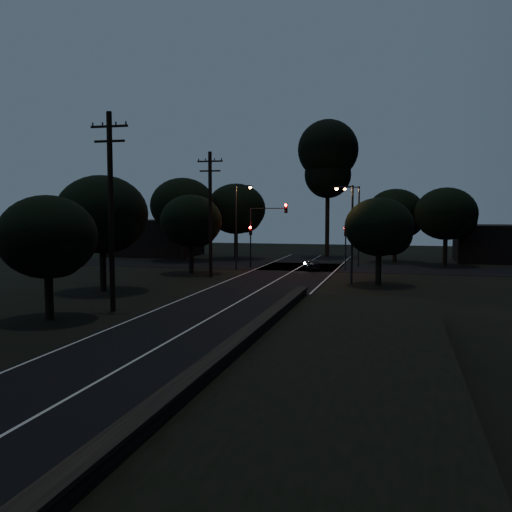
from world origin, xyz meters
The scene contains 23 objects.
ground centered at (0.00, 0.00, 0.00)m, with size 160.00×160.00×0.00m, color black.
road_surface centered at (0.00, 31.12, 0.01)m, with size 60.00×70.00×0.03m.
retaining_wall centered at (7.74, 3.00, 0.62)m, with size 6.93×26.00×1.60m.
utility_pole_mid centered at (-6.00, 15.00, 5.74)m, with size 2.20×0.30×11.00m.
utility_pole_far centered at (-6.00, 32.00, 5.48)m, with size 2.20×0.30×10.50m.
tree_left_b centered at (-7.82, 11.90, 4.16)m, with size 5.04×5.04×6.41m.
tree_left_c centered at (-10.27, 21.87, 5.20)m, with size 6.37×6.37×8.05m.
tree_left_d centered at (-8.31, 33.89, 4.53)m, with size 5.51×5.51×7.00m.
tree_far_nw centered at (-8.76, 49.86, 5.63)m, with size 6.87×6.87×8.70m.
tree_far_w centered at (-13.74, 45.85, 5.99)m, with size 7.22×7.22×9.21m.
tree_far_ne centered at (9.22, 49.87, 5.13)m, with size 6.27×6.27×7.93m.
tree_far_e centered at (14.22, 46.87, 5.13)m, with size 6.24×6.24×7.92m.
tree_right_a centered at (8.18, 29.90, 4.26)m, with size 5.17×5.17×6.57m.
tall_pine centered at (1.00, 55.00, 11.82)m, with size 7.21×7.21×16.39m.
building_left centered at (-20.00, 52.00, 2.20)m, with size 10.00×8.00×4.40m, color black.
building_right centered at (20.00, 53.00, 2.00)m, with size 9.00×7.00×4.00m, color black.
signal_left centered at (-4.60, 39.99, 2.84)m, with size 0.28×0.35×4.10m.
signal_right centered at (4.60, 39.99, 2.84)m, with size 0.28×0.35×4.10m.
signal_mast centered at (-2.91, 39.99, 4.34)m, with size 3.70×0.35×6.25m.
streetlight_a centered at (-5.31, 38.00, 4.64)m, with size 1.66×0.26×8.00m.
streetlight_b centered at (5.31, 44.00, 4.64)m, with size 1.66×0.26×8.00m.
streetlight_c centered at (5.83, 30.00, 4.35)m, with size 1.46×0.26×7.50m.
car centered at (1.60, 39.12, 0.52)m, with size 1.23×3.06×1.04m, color black.
Camera 1 is at (9.54, -13.64, 5.64)m, focal length 40.00 mm.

